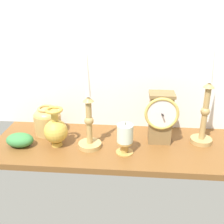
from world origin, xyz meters
TOP-DOWN VIEW (x-y plane):
  - ground_plane at (0.00, 0.00)cm, footprint 100.00×36.00cm
  - back_wall at (0.00, 18.50)cm, footprint 120.00×2.00cm
  - mantel_clock at (17.72, 3.36)cm, footprint 13.21×10.43cm
  - candlestick_tall_left at (-9.87, -3.19)cm, footprint 9.18×9.18cm
  - candlestick_tall_center at (34.93, 4.31)cm, footprint 8.68×8.68cm
  - brass_vase_bulbous at (-23.25, -3.15)cm, footprint 9.39×9.39cm
  - brass_vase_jar at (-29.95, 7.51)cm, footprint 11.63×11.63cm
  - pillar_candle_front at (4.05, -6.35)cm, footprint 6.69×6.69cm
  - ivy_sprig at (-37.62, -4.94)cm, footprint 10.87×7.61cm

SIDE VIEW (x-z plane):
  - ground_plane at x=0.00cm, z-range -2.40..0.00cm
  - ivy_sprig at x=-37.62cm, z-range 0.00..5.49cm
  - brass_vase_jar at x=-29.95cm, z-range 0.11..12.23cm
  - pillar_candle_front at x=4.05cm, z-range 0.20..13.06cm
  - brass_vase_bulbous at x=-23.25cm, z-range -1.09..14.91cm
  - mantel_clock at x=17.72cm, z-range 0.68..21.63cm
  - candlestick_tall_left at x=-9.87cm, z-range -7.93..32.05cm
  - candlestick_tall_center at x=34.93cm, z-range -7.55..33.98cm
  - back_wall at x=0.00cm, z-range 0.00..65.00cm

